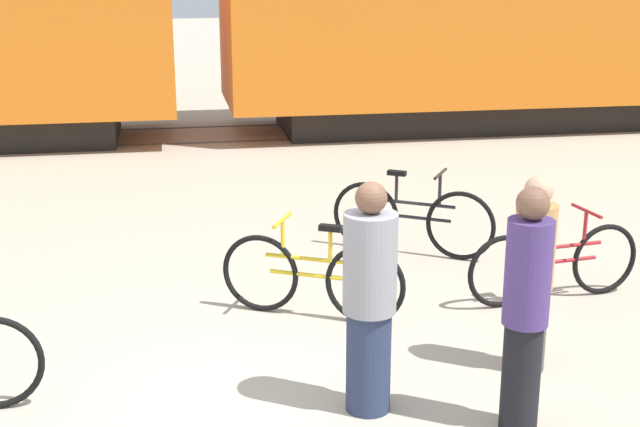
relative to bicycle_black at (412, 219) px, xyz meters
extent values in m
plane|color=#B2A893|center=(-1.92, -3.16, -0.40)|extent=(80.00, 80.00, 0.00)
cube|color=black|center=(4.87, 7.02, -0.12)|extent=(10.65, 2.19, 0.55)
cube|color=orange|center=(4.87, 7.02, 1.78)|extent=(12.68, 2.92, 3.26)
cube|color=#4C4238|center=(-1.92, 6.30, -0.39)|extent=(38.27, 0.07, 0.01)
cube|color=#4C4238|center=(-1.92, 7.73, -0.39)|extent=(38.27, 0.07, 0.01)
torus|color=black|center=(0.45, -0.28, -0.02)|extent=(0.67, 0.44, 0.75)
torus|color=black|center=(-0.45, 0.28, -0.02)|extent=(0.67, 0.44, 0.75)
cylinder|color=black|center=(0.00, 0.00, 0.17)|extent=(0.81, 0.52, 0.04)
cylinder|color=black|center=(0.00, 0.00, 0.01)|extent=(0.74, 0.48, 0.04)
cylinder|color=black|center=(-0.16, 0.10, 0.33)|extent=(0.04, 0.04, 0.32)
cube|color=black|center=(-0.16, 0.10, 0.49)|extent=(0.21, 0.17, 0.05)
cylinder|color=black|center=(0.25, -0.15, 0.35)|extent=(0.04, 0.04, 0.35)
cylinder|color=black|center=(0.25, -0.15, 0.52)|extent=(0.27, 0.41, 0.03)
torus|color=black|center=(1.48, -1.47, -0.05)|extent=(0.70, 0.15, 0.70)
torus|color=black|center=(0.40, -1.62, -0.05)|extent=(0.70, 0.15, 0.70)
cylinder|color=#A31E23|center=(0.94, -1.54, 0.13)|extent=(0.96, 0.17, 0.04)
cylinder|color=#A31E23|center=(0.94, -1.54, -0.02)|extent=(0.87, 0.16, 0.04)
cylinder|color=#A31E23|center=(0.75, -1.57, 0.27)|extent=(0.04, 0.04, 0.29)
cube|color=black|center=(0.75, -1.57, 0.42)|extent=(0.21, 0.11, 0.05)
cylinder|color=#A31E23|center=(1.24, -1.50, 0.29)|extent=(0.04, 0.04, 0.32)
cylinder|color=#A31E23|center=(1.24, -1.50, 0.45)|extent=(0.10, 0.46, 0.03)
torus|color=black|center=(-1.79, -1.32, -0.03)|extent=(0.67, 0.37, 0.73)
torus|color=black|center=(-0.92, -1.77, -0.03)|extent=(0.67, 0.37, 0.73)
cylinder|color=gold|center=(-1.36, -1.55, 0.15)|extent=(0.78, 0.42, 0.04)
cylinder|color=gold|center=(-1.36, -1.55, 0.00)|extent=(0.71, 0.39, 0.04)
cylinder|color=gold|center=(-1.20, -1.62, 0.30)|extent=(0.04, 0.04, 0.30)
cube|color=black|center=(-1.20, -1.62, 0.46)|extent=(0.21, 0.16, 0.05)
cylinder|color=gold|center=(-1.60, -1.42, 0.32)|extent=(0.04, 0.04, 0.34)
cylinder|color=gold|center=(-1.60, -1.42, 0.49)|extent=(0.24, 0.42, 0.03)
cylinder|color=black|center=(-0.28, -3.71, -0.01)|extent=(0.26, 0.26, 0.78)
cylinder|color=#473370|center=(-0.28, -3.71, 0.74)|extent=(0.31, 0.31, 0.72)
sphere|color=brown|center=(-0.28, -3.71, 1.21)|extent=(0.22, 0.22, 0.22)
cylinder|color=#283351|center=(-1.24, -3.27, -0.02)|extent=(0.32, 0.32, 0.76)
cylinder|color=gray|center=(-1.24, -3.27, 0.71)|extent=(0.37, 0.37, 0.71)
sphere|color=brown|center=(-1.24, -3.27, 1.18)|extent=(0.22, 0.22, 0.22)
cylinder|color=#514C47|center=(0.14, -2.86, -0.05)|extent=(0.27, 0.27, 0.69)
cylinder|color=tan|center=(0.14, -2.86, 0.62)|extent=(0.31, 0.31, 0.66)
sphere|color=tan|center=(0.14, -2.86, 1.06)|extent=(0.22, 0.22, 0.22)
camera|label=1|loc=(-2.57, -8.87, 2.75)|focal=50.00mm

